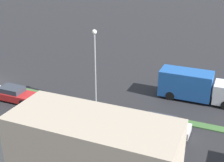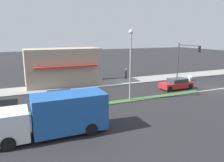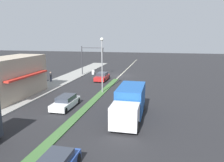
% 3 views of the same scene
% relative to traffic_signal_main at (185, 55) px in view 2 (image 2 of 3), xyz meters
% --- Properties ---
extents(ground_plane, '(160.00, 160.00, 0.00)m').
position_rel_traffic_signal_main_xyz_m(ground_plane, '(-6.12, 17.18, -3.90)').
color(ground_plane, '#232326').
extents(sidewalk_right, '(4.00, 73.00, 0.12)m').
position_rel_traffic_signal_main_xyz_m(sidewalk_right, '(2.88, 17.68, -3.84)').
color(sidewalk_right, gray).
rests_on(sidewalk_right, ground).
extents(lane_marking_center, '(0.16, 60.00, 0.01)m').
position_rel_traffic_signal_main_xyz_m(lane_marking_center, '(-6.12, -0.82, -3.90)').
color(lane_marking_center, beige).
rests_on(lane_marking_center, ground).
extents(building_corner_store, '(4.83, 10.08, 5.01)m').
position_rel_traffic_signal_main_xyz_m(building_corner_store, '(4.31, 17.55, -1.27)').
color(building_corner_store, tan).
rests_on(building_corner_store, sidewalk_right).
extents(traffic_signal_main, '(4.59, 0.34, 5.60)m').
position_rel_traffic_signal_main_xyz_m(traffic_signal_main, '(0.00, 0.00, 0.00)').
color(traffic_signal_main, '#333338').
rests_on(traffic_signal_main, sidewalk_right).
extents(street_lamp, '(0.44, 0.44, 7.37)m').
position_rel_traffic_signal_main_xyz_m(street_lamp, '(-6.12, 12.66, 0.88)').
color(street_lamp, gray).
rests_on(street_lamp, median_strip).
extents(pedestrian, '(0.34, 0.34, 1.64)m').
position_rel_traffic_signal_main_xyz_m(pedestrian, '(4.19, 7.79, -2.92)').
color(pedestrian, '#282D42').
rests_on(pedestrian, sidewalk_right).
extents(warning_aframe_sign, '(0.45, 0.53, 0.84)m').
position_rel_traffic_signal_main_xyz_m(warning_aframe_sign, '(-0.57, -0.78, -3.47)').
color(warning_aframe_sign, silver).
rests_on(warning_aframe_sign, ground).
extents(delivery_truck, '(2.44, 7.50, 2.87)m').
position_rel_traffic_signal_main_xyz_m(delivery_truck, '(-11.12, 21.16, -2.43)').
color(delivery_truck, silver).
rests_on(delivery_truck, ground).
extents(van_white, '(1.78, 4.38, 1.31)m').
position_rel_traffic_signal_main_xyz_m(van_white, '(-3.92, 19.80, -3.27)').
color(van_white, silver).
rests_on(van_white, ground).
extents(hatchback_red, '(1.83, 4.22, 1.39)m').
position_rel_traffic_signal_main_xyz_m(hatchback_red, '(-3.92, 4.63, -3.23)').
color(hatchback_red, '#AD1E1E').
rests_on(hatchback_red, ground).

